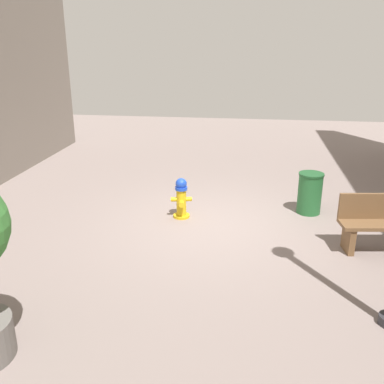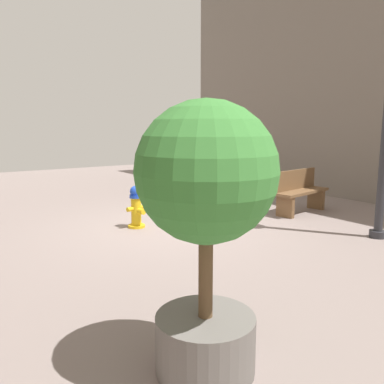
{
  "view_description": "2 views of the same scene",
  "coord_description": "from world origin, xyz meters",
  "views": [
    {
      "loc": [
        -0.67,
        7.54,
        3.34
      ],
      "look_at": [
        0.33,
        0.37,
        0.77
      ],
      "focal_mm": 40.55,
      "sensor_mm": 36.0,
      "label": 1
    },
    {
      "loc": [
        3.9,
        6.19,
        1.89
      ],
      "look_at": [
        -0.05,
        0.58,
        0.74
      ],
      "focal_mm": 36.2,
      "sensor_mm": 36.0,
      "label": 2
    }
  ],
  "objects": [
    {
      "name": "ground_plane",
      "position": [
        0.0,
        0.0,
        0.0
      ],
      "size": [
        23.4,
        23.4,
        0.0
      ],
      "primitive_type": "plane",
      "color": "gray"
    },
    {
      "name": "fire_hydrant",
      "position": [
        0.64,
        -0.29,
        0.4
      ],
      "size": [
        0.42,
        0.4,
        0.8
      ],
      "color": "gold",
      "rests_on": "ground_plane"
    },
    {
      "name": "trash_bin",
      "position": [
        -1.88,
        -0.88,
        0.42
      ],
      "size": [
        0.5,
        0.5,
        0.83
      ],
      "color": "#266633",
      "rests_on": "ground_plane"
    }
  ]
}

